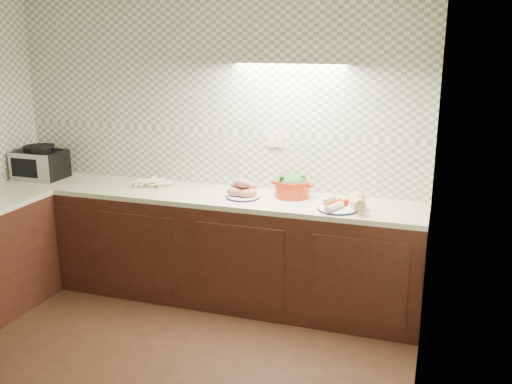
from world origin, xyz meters
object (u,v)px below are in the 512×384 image
(toaster_oven, at_px, (40,163))
(sweet_potato_plate, at_px, (243,191))
(parsnip_pile, at_px, (148,184))
(veg_plate, at_px, (346,203))
(dutch_oven, at_px, (292,186))
(onion_bowl, at_px, (243,187))

(toaster_oven, distance_m, sweet_potato_plate, 1.94)
(parsnip_pile, relative_size, veg_plate, 1.00)
(sweet_potato_plate, relative_size, dutch_oven, 0.80)
(sweet_potato_plate, bearing_deg, veg_plate, -4.42)
(veg_plate, bearing_deg, dutch_oven, 155.53)
(onion_bowl, xyz_separation_m, dutch_oven, (0.41, 0.00, 0.04))
(toaster_oven, xyz_separation_m, parsnip_pile, (1.09, -0.02, -0.10))
(dutch_oven, bearing_deg, onion_bowl, -178.76)
(dutch_oven, xyz_separation_m, veg_plate, (0.47, -0.21, -0.04))
(toaster_oven, distance_m, parsnip_pile, 1.09)
(parsnip_pile, distance_m, dutch_oven, 1.22)
(toaster_oven, height_order, dutch_oven, toaster_oven)
(parsnip_pile, relative_size, onion_bowl, 2.25)
(veg_plate, bearing_deg, parsnip_pile, 177.17)
(sweet_potato_plate, height_order, dutch_oven, dutch_oven)
(toaster_oven, bearing_deg, sweet_potato_plate, -1.21)
(onion_bowl, height_order, dutch_oven, dutch_oven)
(sweet_potato_plate, bearing_deg, onion_bowl, 108.15)
(onion_bowl, relative_size, veg_plate, 0.44)
(toaster_oven, height_order, sweet_potato_plate, toaster_oven)
(onion_bowl, height_order, veg_plate, veg_plate)
(toaster_oven, distance_m, dutch_oven, 2.31)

